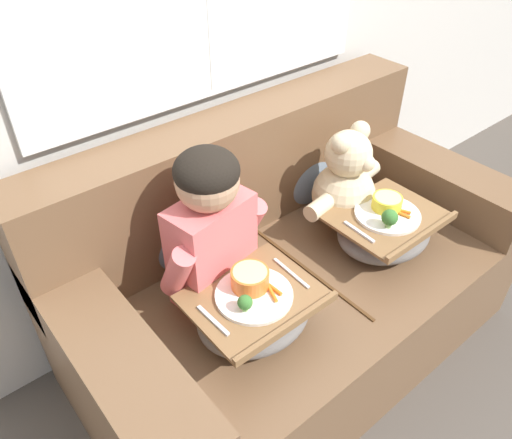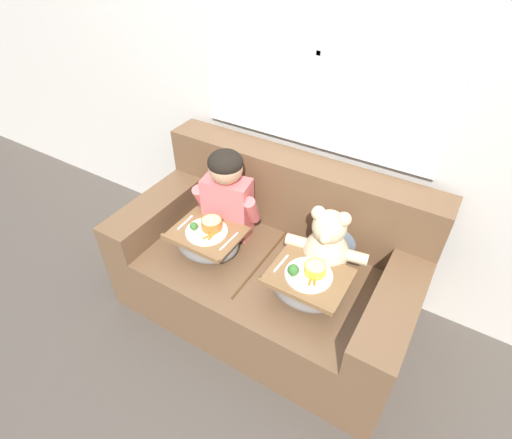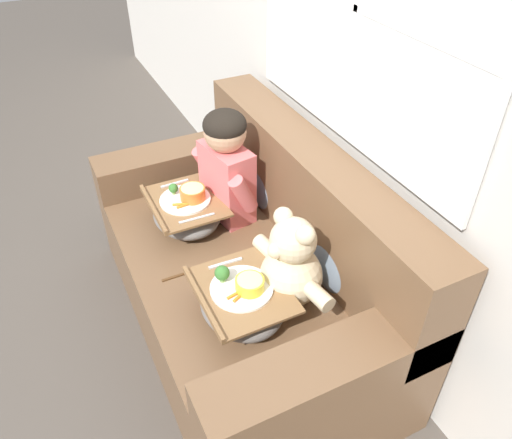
% 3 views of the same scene
% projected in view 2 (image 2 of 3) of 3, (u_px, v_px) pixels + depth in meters
% --- Properties ---
extents(ground_plane, '(14.00, 14.00, 0.00)m').
position_uv_depth(ground_plane, '(265.00, 307.00, 2.64)').
color(ground_plane, '#4C443D').
extents(wall_back_with_window, '(8.00, 0.08, 2.60)m').
position_uv_depth(wall_back_with_window, '(319.00, 86.00, 2.17)').
color(wall_back_with_window, beige).
rests_on(wall_back_with_window, ground_plane).
extents(couch, '(1.74, 0.95, 0.94)m').
position_uv_depth(couch, '(271.00, 265.00, 2.47)').
color(couch, brown).
rests_on(couch, ground_plane).
extents(throw_pillow_behind_child, '(0.33, 0.16, 0.34)m').
position_uv_depth(throw_pillow_behind_child, '(246.00, 194.00, 2.57)').
color(throw_pillow_behind_child, slate).
rests_on(throw_pillow_behind_child, couch).
extents(throw_pillow_behind_teddy, '(0.33, 0.16, 0.35)m').
position_uv_depth(throw_pillow_behind_teddy, '(340.00, 228.00, 2.31)').
color(throw_pillow_behind_teddy, slate).
rests_on(throw_pillow_behind_teddy, couch).
extents(child_figure, '(0.42, 0.22, 0.57)m').
position_uv_depth(child_figure, '(227.00, 190.00, 2.34)').
color(child_figure, '#DB6666').
rests_on(child_figure, couch).
extents(teddy_bear, '(0.46, 0.33, 0.43)m').
position_uv_depth(teddy_bear, '(326.00, 246.00, 2.16)').
color(teddy_bear, beige).
rests_on(teddy_bear, couch).
extents(lap_tray_child, '(0.40, 0.33, 0.22)m').
position_uv_depth(lap_tray_child, '(208.00, 240.00, 2.34)').
color(lap_tray_child, slate).
rests_on(lap_tray_child, child_figure).
extents(lap_tray_teddy, '(0.41, 0.34, 0.23)m').
position_uv_depth(lap_tray_teddy, '(307.00, 284.00, 2.08)').
color(lap_tray_teddy, slate).
rests_on(lap_tray_teddy, teddy_bear).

